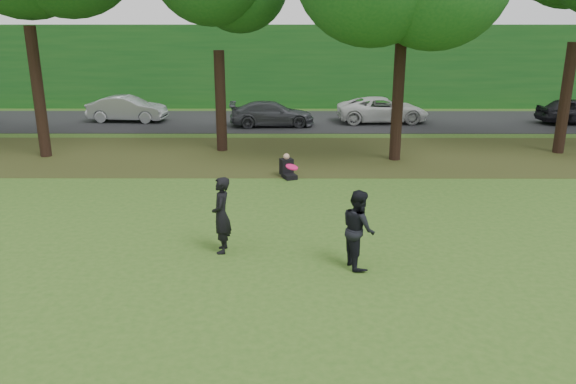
# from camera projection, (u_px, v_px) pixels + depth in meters

# --- Properties ---
(ground) EXTENTS (120.00, 120.00, 0.00)m
(ground) POSITION_uv_depth(u_px,v_px,m) (297.00, 317.00, 10.43)
(ground) COLOR #32571B
(ground) RESTS_ON ground
(leaf_litter) EXTENTS (60.00, 7.00, 0.01)m
(leaf_litter) POSITION_uv_depth(u_px,v_px,m) (293.00, 155.00, 22.85)
(leaf_litter) COLOR #3F3216
(leaf_litter) RESTS_ON ground
(street) EXTENTS (70.00, 7.00, 0.02)m
(street) POSITION_uv_depth(u_px,v_px,m) (292.00, 121.00, 30.50)
(street) COLOR black
(street) RESTS_ON ground
(far_hedge) EXTENTS (70.00, 3.00, 5.00)m
(far_hedge) POSITION_uv_depth(u_px,v_px,m) (292.00, 66.00, 35.50)
(far_hedge) COLOR #17501B
(far_hedge) RESTS_ON ground
(player_left) EXTENTS (0.45, 0.68, 1.83)m
(player_left) POSITION_uv_depth(u_px,v_px,m) (221.00, 215.00, 13.11)
(player_left) COLOR black
(player_left) RESTS_ON ground
(player_right) EXTENTS (0.86, 1.00, 1.77)m
(player_right) POSITION_uv_depth(u_px,v_px,m) (358.00, 229.00, 12.33)
(player_right) COLOR black
(player_right) RESTS_ON ground
(parked_cars) EXTENTS (37.42, 3.33, 1.53)m
(parked_cars) POSITION_uv_depth(u_px,v_px,m) (252.00, 110.00, 29.63)
(parked_cars) COLOR black
(parked_cars) RESTS_ON street
(frisbee) EXTENTS (0.34, 0.35, 0.13)m
(frisbee) POSITION_uv_depth(u_px,v_px,m) (292.00, 167.00, 12.12)
(frisbee) COLOR #DD125B
(frisbee) RESTS_ON ground
(seated_person) EXTENTS (0.65, 0.83, 0.83)m
(seated_person) POSITION_uv_depth(u_px,v_px,m) (287.00, 168.00, 19.60)
(seated_person) COLOR black
(seated_person) RESTS_ON ground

